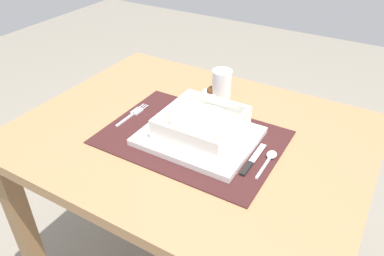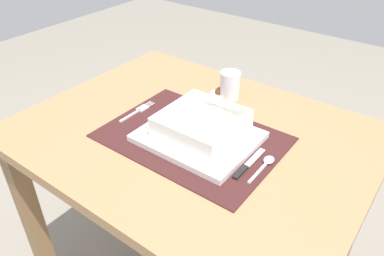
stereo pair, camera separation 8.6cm
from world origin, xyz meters
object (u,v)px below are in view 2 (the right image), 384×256
object	(u,v)px
bread_knife	(246,156)
condiment_saucer	(220,94)
porridge_bowl	(202,126)
butter_knife	(247,165)
dining_table	(193,164)
fork	(140,110)
drinking_glass	(230,87)
spoon	(267,162)

from	to	relation	value
bread_knife	condiment_saucer	xyz separation A→B (m)	(-0.22, 0.22, 0.00)
condiment_saucer	porridge_bowl	bearing A→B (deg)	-68.69
butter_knife	bread_knife	distance (m)	0.03
dining_table	bread_knife	bearing A→B (deg)	-5.75
fork	condiment_saucer	world-z (taller)	condiment_saucer
dining_table	bread_knife	distance (m)	0.21
dining_table	drinking_glass	world-z (taller)	drinking_glass
fork	bread_knife	world-z (taller)	bread_knife
porridge_bowl	butter_knife	distance (m)	0.16
porridge_bowl	butter_knife	xyz separation A→B (m)	(0.15, -0.03, -0.03)
spoon	bread_knife	size ratio (longest dim) A/B	0.85
spoon	bread_knife	distance (m)	0.05
dining_table	butter_knife	size ratio (longest dim) A/B	6.84
drinking_glass	fork	bearing A→B (deg)	-125.77
porridge_bowl	fork	xyz separation A→B (m)	(-0.22, 0.00, -0.03)
butter_knife	drinking_glass	size ratio (longest dim) A/B	1.58
dining_table	butter_knife	distance (m)	0.23
butter_knife	condiment_saucer	size ratio (longest dim) A/B	2.23
spoon	butter_knife	world-z (taller)	spoon
dining_table	fork	world-z (taller)	fork
dining_table	spoon	size ratio (longest dim) A/B	7.93
porridge_bowl	drinking_glass	distance (m)	0.23
butter_knife	condiment_saucer	xyz separation A→B (m)	(-0.24, 0.24, 0.00)
porridge_bowl	butter_knife	world-z (taller)	porridge_bowl
butter_knife	condiment_saucer	distance (m)	0.34
porridge_bowl	spoon	bearing A→B (deg)	1.78
porridge_bowl	fork	distance (m)	0.22
porridge_bowl	bread_knife	xyz separation A→B (m)	(0.13, -0.00, -0.03)
dining_table	porridge_bowl	xyz separation A→B (m)	(0.04, -0.01, 0.15)
drinking_glass	dining_table	bearing A→B (deg)	-84.85
porridge_bowl	drinking_glass	world-z (taller)	drinking_glass
spoon	dining_table	bearing A→B (deg)	-178.19
fork	condiment_saucer	xyz separation A→B (m)	(0.14, 0.21, 0.00)
butter_knife	spoon	bearing A→B (deg)	46.47
fork	drinking_glass	bearing A→B (deg)	49.65
bread_knife	drinking_glass	bearing A→B (deg)	130.16
fork	butter_knife	xyz separation A→B (m)	(0.37, -0.03, 0.00)
fork	condiment_saucer	size ratio (longest dim) A/B	2.23
bread_knife	spoon	bearing A→B (deg)	9.20
dining_table	drinking_glass	xyz separation A→B (m)	(-0.02, 0.21, 0.15)
drinking_glass	condiment_saucer	bearing A→B (deg)	-155.83
dining_table	porridge_bowl	size ratio (longest dim) A/B	4.81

